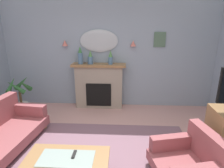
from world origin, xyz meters
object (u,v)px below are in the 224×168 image
wall_sconce_left (65,43)px  armchair_by_coffee_table (190,159)px  fireplace (99,86)px  tv_remote (74,154)px  wall_mirror (99,41)px  potted_plant_corner_palm (20,98)px  mantel_vase_left (90,58)px  mantel_vase_right (110,58)px  framed_picture (160,40)px  wall_sconce_right (133,43)px  coffee_table (67,162)px  mantel_vase_centre (80,56)px

wall_sconce_left → armchair_by_coffee_table: wall_sconce_left is taller
fireplace → tv_remote: (-0.03, -2.59, -0.12)m
wall_mirror → potted_plant_corner_palm: wall_mirror is taller
mantel_vase_left → potted_plant_corner_palm: mantel_vase_left is taller
mantel_vase_right → framed_picture: framed_picture is taller
wall_sconce_right → armchair_by_coffee_table: size_ratio=0.14×
mantel_vase_right → tv_remote: bearing=-97.3°
coffee_table → potted_plant_corner_palm: (-1.73, 2.13, 0.04)m
coffee_table → mantel_vase_right: bearing=81.1°
fireplace → potted_plant_corner_palm: fireplace is taller
mantel_vase_right → wall_sconce_left: (-1.15, 0.12, 0.34)m
mantel_vase_centre → armchair_by_coffee_table: (2.01, -2.40, -1.06)m
fireplace → mantel_vase_left: bearing=-171.9°
fireplace → coffee_table: fireplace is taller
fireplace → potted_plant_corner_palm: (-1.84, -0.53, -0.15)m
wall_mirror → tv_remote: 3.01m
mantel_vase_centre → potted_plant_corner_palm: 1.75m
tv_remote → mantel_vase_left: bearing=93.8°
wall_sconce_left → wall_mirror: bearing=3.4°
coffee_table → armchair_by_coffee_table: size_ratio=1.12×
armchair_by_coffee_table → potted_plant_corner_palm: (-3.41, 1.89, 0.12)m
fireplace → tv_remote: bearing=-90.6°
coffee_table → armchair_by_coffee_table: 1.69m
mantel_vase_left → wall_sconce_right: bearing=6.5°
wall_mirror → armchair_by_coffee_table: 3.32m
mantel_vase_left → armchair_by_coffee_table: bearing=-53.6°
framed_picture → potted_plant_corner_palm: bearing=-168.4°
fireplace → framed_picture: bearing=5.8°
mantel_vase_centre → wall_mirror: wall_mirror is taller
framed_picture → tv_remote: framed_picture is taller
mantel_vase_centre → mantel_vase_left: size_ratio=1.27×
framed_picture → tv_remote: size_ratio=2.25×
fireplace → coffee_table: size_ratio=1.24×
mantel_vase_right → tv_remote: 2.73m
fireplace → mantel_vase_right: mantel_vase_right is taller
tv_remote → potted_plant_corner_palm: (-1.82, 2.06, -0.03)m
framed_picture → armchair_by_coffee_table: 2.95m
mantel_vase_centre → framed_picture: bearing=5.3°
fireplace → wall_sconce_left: bearing=173.8°
mantel_vase_right → coffee_table: size_ratio=0.31×
wall_sconce_left → framed_picture: size_ratio=0.39×
wall_mirror → coffee_table: size_ratio=0.87×
wall_sconce_right → coffee_table: (-0.96, -2.76, -1.28)m
mantel_vase_centre → fireplace: bearing=3.6°
tv_remote → armchair_by_coffee_table: armchair_by_coffee_table is taller
fireplace → mantel_vase_centre: mantel_vase_centre is taller
fireplace → mantel_vase_right: 0.81m
wall_mirror → framed_picture: wall_mirror is taller
mantel_vase_left → armchair_by_coffee_table: size_ratio=0.35×
mantel_vase_centre → mantel_vase_right: mantel_vase_centre is taller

